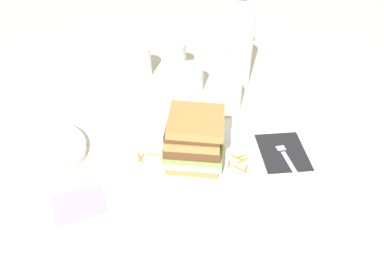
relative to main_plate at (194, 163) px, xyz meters
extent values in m
plane|color=beige|center=(-0.01, 0.03, -0.01)|extent=(3.00, 3.00, 0.00)
cylinder|color=white|center=(0.00, 0.00, 0.00)|extent=(0.28, 0.28, 0.02)
cube|color=#A87A42|center=(0.00, 0.00, 0.02)|extent=(0.13, 0.12, 0.02)
cube|color=#E0A393|center=(0.00, 0.00, 0.03)|extent=(0.14, 0.13, 0.02)
cube|color=#7AB74C|center=(0.00, 0.00, 0.05)|extent=(0.14, 0.13, 0.01)
cube|color=#56331E|center=(0.00, 0.00, 0.06)|extent=(0.13, 0.12, 0.02)
cube|color=#A87A42|center=(0.00, 0.00, 0.08)|extent=(0.13, 0.12, 0.02)
cube|color=#56331E|center=(0.00, 0.00, 0.10)|extent=(0.13, 0.12, 0.01)
cube|color=#A87A42|center=(0.00, 0.00, 0.12)|extent=(0.13, 0.12, 0.03)
cylinder|color=orange|center=(-0.09, 0.02, 0.01)|extent=(0.02, 0.02, 0.00)
cylinder|color=orange|center=(-0.07, 0.02, 0.01)|extent=(0.02, 0.02, 0.00)
cylinder|color=orange|center=(-0.11, 0.01, 0.01)|extent=(0.03, 0.01, 0.00)
cylinder|color=orange|center=(-0.11, 0.02, 0.01)|extent=(0.01, 0.03, 0.00)
cylinder|color=orange|center=(-0.12, 0.02, 0.01)|extent=(0.01, 0.03, 0.00)
cylinder|color=orange|center=(0.10, 0.00, 0.01)|extent=(0.02, 0.01, 0.00)
cylinder|color=orange|center=(0.11, -0.04, 0.01)|extent=(0.01, 0.02, 0.00)
cylinder|color=orange|center=(0.09, -0.01, 0.01)|extent=(0.03, 0.02, 0.00)
cylinder|color=orange|center=(0.07, -0.02, 0.01)|extent=(0.01, 0.02, 0.00)
cylinder|color=orange|center=(0.09, -0.04, 0.01)|extent=(0.02, 0.03, 0.00)
cylinder|color=orange|center=(0.10, -0.02, 0.01)|extent=(0.03, 0.02, 0.00)
cube|color=black|center=(0.21, 0.02, -0.01)|extent=(0.11, 0.13, 0.00)
cube|color=silver|center=(0.21, -0.04, 0.00)|extent=(0.02, 0.11, 0.00)
cube|color=silver|center=(0.21, 0.02, 0.00)|extent=(0.02, 0.02, 0.00)
cylinder|color=silver|center=(0.21, 0.05, 0.00)|extent=(0.01, 0.04, 0.00)
cylinder|color=silver|center=(0.21, 0.05, 0.00)|extent=(0.01, 0.04, 0.00)
cylinder|color=silver|center=(0.20, 0.05, 0.00)|extent=(0.01, 0.04, 0.00)
cylinder|color=silver|center=(0.19, 0.05, 0.00)|extent=(0.01, 0.04, 0.00)
cube|color=silver|center=(-0.16, -0.04, -0.01)|extent=(0.03, 0.10, 0.00)
cube|color=silver|center=(-0.18, 0.06, -0.01)|extent=(0.03, 0.11, 0.00)
cylinder|color=white|center=(0.11, 0.20, 0.04)|extent=(0.08, 0.08, 0.09)
cylinder|color=#E55638|center=(0.11, 0.20, 0.02)|extent=(0.08, 0.08, 0.05)
cylinder|color=silver|center=(0.16, 0.31, 0.10)|extent=(0.07, 0.07, 0.22)
cone|color=silver|center=(0.16, 0.31, 0.22)|extent=(0.07, 0.07, 0.03)
cylinder|color=silver|center=(-0.10, 0.40, 0.03)|extent=(0.07, 0.07, 0.09)
cylinder|color=silver|center=(0.04, 0.30, 0.03)|extent=(0.06, 0.06, 0.07)
cylinder|color=silver|center=(0.00, 0.39, 0.04)|extent=(0.06, 0.06, 0.10)
cylinder|color=white|center=(-0.34, 0.08, 0.00)|extent=(0.21, 0.21, 0.01)
cube|color=pink|center=(-0.24, -0.08, -0.01)|extent=(0.11, 0.10, 0.00)
camera|label=1|loc=(-0.08, -0.57, 0.57)|focal=34.90mm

